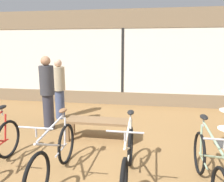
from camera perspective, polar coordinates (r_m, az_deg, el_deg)
The scene contains 8 objects.
ground_plane at distance 4.03m, azimuth -4.09°, elevation -18.47°, with size 24.00×24.00×0.00m, color olive.
shop_back_wall at distance 7.45m, azimuth 2.79°, elevation 8.71°, with size 12.00×0.08×3.20m.
bicycle_left at distance 3.56m, azimuth -14.85°, elevation -16.06°, with size 0.46×1.74×1.03m.
bicycle_right at distance 3.40m, azimuth 4.14°, elevation -17.39°, with size 0.46×1.75×1.02m.
bicycle_far_right at distance 3.45m, azimuth 23.83°, elevation -17.78°, with size 0.46×1.74×1.02m.
display_bench at distance 4.78m, azimuth -3.41°, elevation -8.45°, with size 1.40×0.44×0.46m.
customer_near_rack at distance 5.46m, azimuth -16.52°, elevation -0.14°, with size 0.48×0.48×1.80m.
customer_by_window at distance 6.25m, azimuth -13.65°, elevation 0.80°, with size 0.48×0.48×1.67m.
Camera 1 is at (0.82, -3.39, 2.02)m, focal length 35.00 mm.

